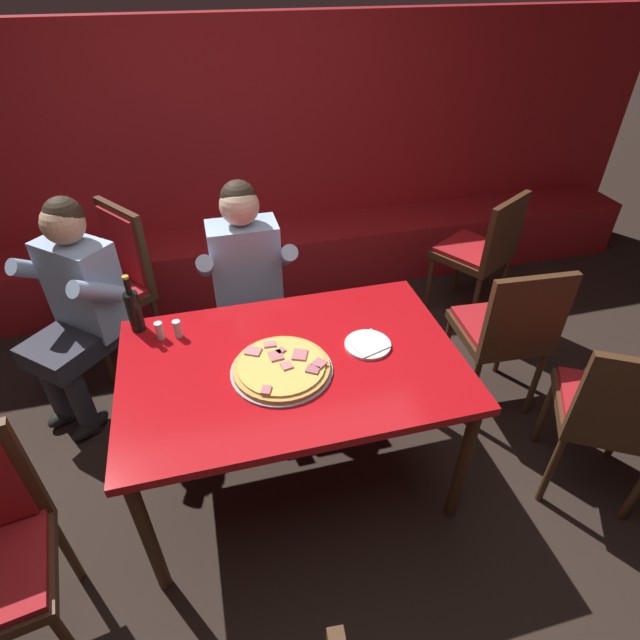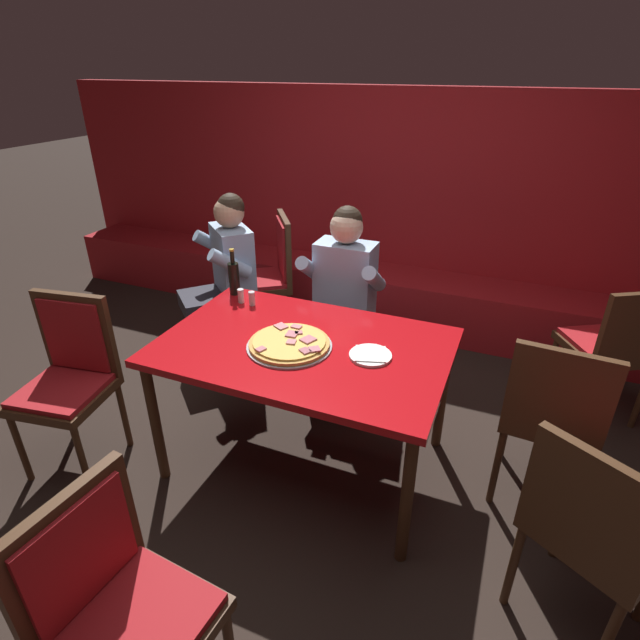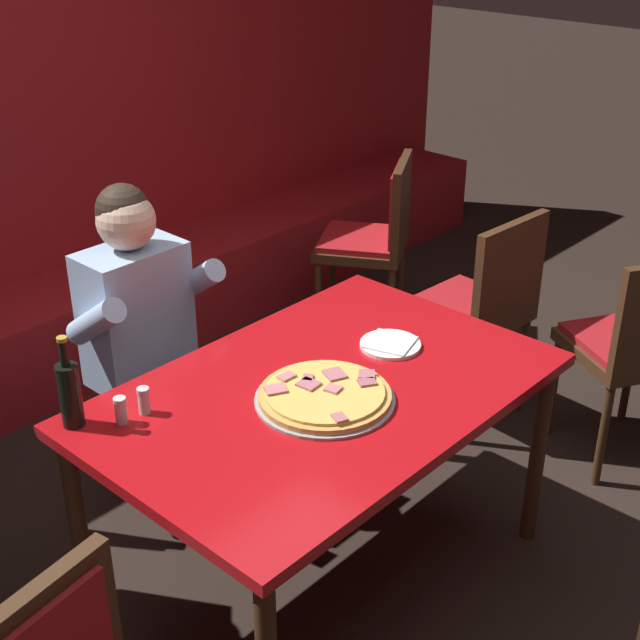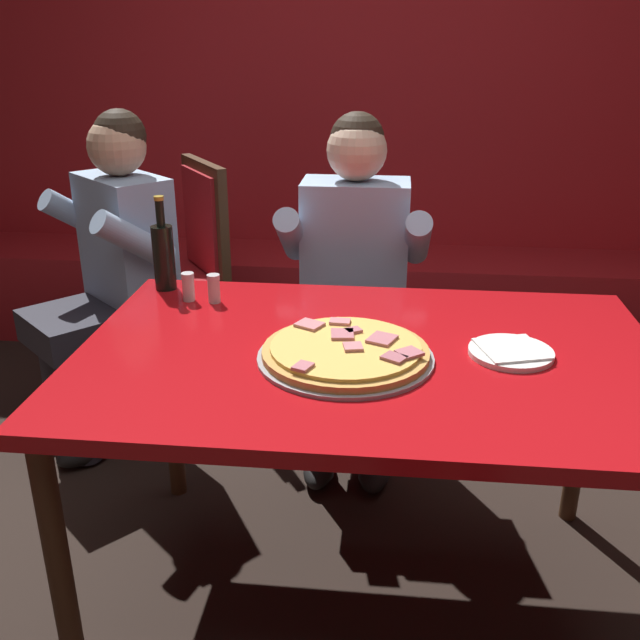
# 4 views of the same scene
# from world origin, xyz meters

# --- Properties ---
(ground_plane) EXTENTS (24.00, 24.00, 0.00)m
(ground_plane) POSITION_xyz_m (0.00, 0.00, 0.00)
(ground_plane) COLOR black
(booth_wall_panel) EXTENTS (6.80, 0.16, 1.90)m
(booth_wall_panel) POSITION_xyz_m (0.00, 2.18, 0.95)
(booth_wall_panel) COLOR #A3191E
(booth_wall_panel) RESTS_ON ground_plane
(booth_bench) EXTENTS (6.46, 0.48, 0.46)m
(booth_bench) POSITION_xyz_m (0.00, 1.86, 0.23)
(booth_bench) COLOR #A3191E
(booth_bench) RESTS_ON ground_plane
(main_dining_table) EXTENTS (1.47, 0.97, 0.78)m
(main_dining_table) POSITION_xyz_m (0.00, 0.00, 0.70)
(main_dining_table) COLOR #422816
(main_dining_table) RESTS_ON ground_plane
(pizza) EXTENTS (0.44, 0.44, 0.05)m
(pizza) POSITION_xyz_m (-0.05, -0.06, 0.80)
(pizza) COLOR #9E9EA3
(pizza) RESTS_ON main_dining_table
(plate_white_paper) EXTENTS (0.21, 0.21, 0.02)m
(plate_white_paper) POSITION_xyz_m (0.35, 0.01, 0.79)
(plate_white_paper) COLOR white
(plate_white_paper) RESTS_ON main_dining_table
(beer_bottle) EXTENTS (0.07, 0.07, 0.29)m
(beer_bottle) POSITION_xyz_m (-0.65, 0.40, 0.89)
(beer_bottle) COLOR black
(beer_bottle) RESTS_ON main_dining_table
(shaker_parmesan) EXTENTS (0.04, 0.04, 0.09)m
(shaker_parmesan) POSITION_xyz_m (-0.55, 0.30, 0.82)
(shaker_parmesan) COLOR silver
(shaker_parmesan) RESTS_ON main_dining_table
(shaker_red_pepper_flakes) EXTENTS (0.04, 0.04, 0.09)m
(shaker_red_pepper_flakes) POSITION_xyz_m (-0.47, 0.30, 0.82)
(shaker_red_pepper_flakes) COLOR silver
(shaker_red_pepper_flakes) RESTS_ON main_dining_table
(diner_seated_blue_shirt) EXTENTS (0.53, 0.53, 1.27)m
(diner_seated_blue_shirt) POSITION_xyz_m (-0.09, 0.77, 0.71)
(diner_seated_blue_shirt) COLOR black
(diner_seated_blue_shirt) RESTS_ON ground_plane
(dining_chair_near_right) EXTENTS (0.61, 0.61, 1.02)m
(dining_chair_near_right) POSITION_xyz_m (-0.86, 1.26, 0.59)
(dining_chair_near_right) COLOR #422816
(dining_chair_near_right) RESTS_ON ground_plane
(diner_standing_companion) EXTENTS (0.64, 0.64, 1.27)m
(diner_standing_companion) POSITION_xyz_m (-1.00, 0.80, 0.71)
(diner_standing_companion) COLOR black
(diner_standing_companion) RESTS_ON ground_plane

